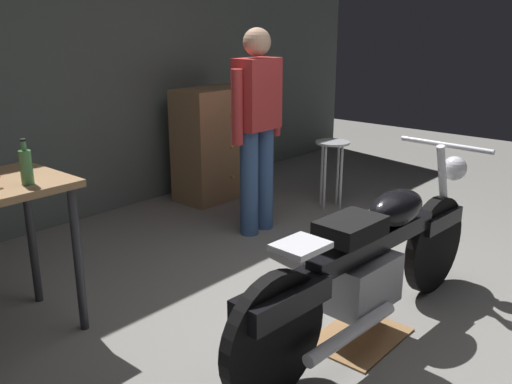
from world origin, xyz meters
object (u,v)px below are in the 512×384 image
motorcycle (372,261)px  wooden_dresser (215,144)px  shop_stool (332,156)px  bottle (26,166)px  person_standing (257,123)px

motorcycle → wooden_dresser: (1.28, 2.50, 0.10)m
motorcycle → shop_stool: motorcycle is taller
shop_stool → bottle: bottle is taller
motorcycle → bottle: bearing=135.3°
shop_stool → bottle: bearing=-178.3°
person_standing → shop_stool: person_standing is taller
person_standing → wooden_dresser: bearing=-117.1°
motorcycle → shop_stool: (1.78, 1.44, 0.05)m
person_standing → bottle: size_ratio=6.93×
shop_stool → bottle: (-3.00, -0.09, 0.50)m
motorcycle → wooden_dresser: bearing=65.9°
person_standing → bottle: 2.06m
shop_stool → wooden_dresser: size_ratio=0.58×
bottle → wooden_dresser: bearing=24.6°
motorcycle → bottle: 1.90m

